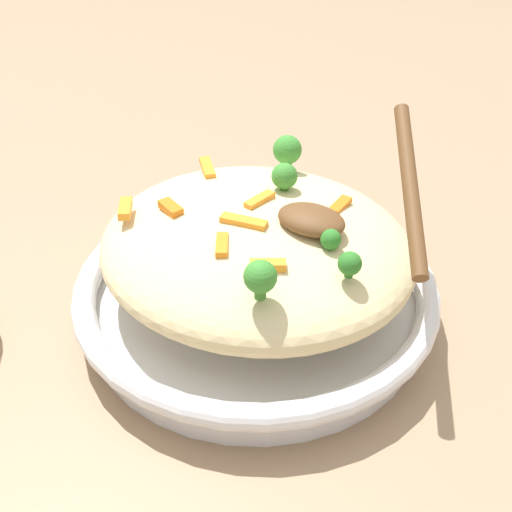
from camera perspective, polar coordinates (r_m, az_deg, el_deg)
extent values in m
plane|color=#9E7F60|center=(0.60, 0.00, -5.14)|extent=(2.40, 2.40, 0.00)
cylinder|color=silver|center=(0.59, 0.00, -4.23)|extent=(0.29, 0.29, 0.03)
torus|color=silver|center=(0.58, 0.00, -2.50)|extent=(0.32, 0.32, 0.02)
torus|color=black|center=(0.58, 0.00, -2.18)|extent=(0.31, 0.31, 0.00)
ellipsoid|color=beige|center=(0.55, 0.00, 0.79)|extent=(0.27, 0.25, 0.07)
cube|color=orange|center=(0.52, -1.44, 3.11)|extent=(0.04, 0.02, 0.01)
cube|color=orange|center=(0.56, -11.30, 4.07)|extent=(0.02, 0.03, 0.01)
cube|color=orange|center=(0.61, -4.25, 7.67)|extent=(0.03, 0.03, 0.01)
cube|color=orange|center=(0.55, -7.43, 4.17)|extent=(0.03, 0.02, 0.01)
cube|color=orange|center=(0.55, 0.31, 4.82)|extent=(0.01, 0.03, 0.01)
cube|color=orange|center=(0.56, 7.33, 4.38)|extent=(0.01, 0.03, 0.01)
cube|color=orange|center=(0.48, 1.02, -0.82)|extent=(0.03, 0.02, 0.01)
cube|color=orange|center=(0.50, -2.86, 0.92)|extent=(0.02, 0.03, 0.01)
cylinder|color=#296820|center=(0.48, 8.07, -1.51)|extent=(0.01, 0.01, 0.01)
sphere|color=#2D7A28|center=(0.47, 8.16, -0.65)|extent=(0.02, 0.02, 0.02)
cylinder|color=#377928|center=(0.57, 2.84, 5.82)|extent=(0.01, 0.01, 0.01)
sphere|color=#3D8E33|center=(0.56, 2.88, 6.85)|extent=(0.02, 0.02, 0.02)
cylinder|color=#377928|center=(0.45, 0.37, -3.14)|extent=(0.01, 0.01, 0.01)
sphere|color=#3D8E33|center=(0.45, 0.38, -1.80)|extent=(0.02, 0.02, 0.02)
cylinder|color=#296820|center=(0.50, 6.47, 0.71)|extent=(0.01, 0.01, 0.00)
sphere|color=#2D7A28|center=(0.50, 6.53, 1.45)|extent=(0.02, 0.02, 0.02)
cylinder|color=#377928|center=(0.62, 2.71, 8.13)|extent=(0.01, 0.01, 0.01)
sphere|color=#3D8E33|center=(0.61, 2.74, 9.22)|extent=(0.03, 0.03, 0.03)
ellipsoid|color=brown|center=(0.52, 4.83, 3.17)|extent=(0.06, 0.04, 0.02)
cylinder|color=brown|center=(0.51, 13.26, 5.88)|extent=(0.08, 0.14, 0.07)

